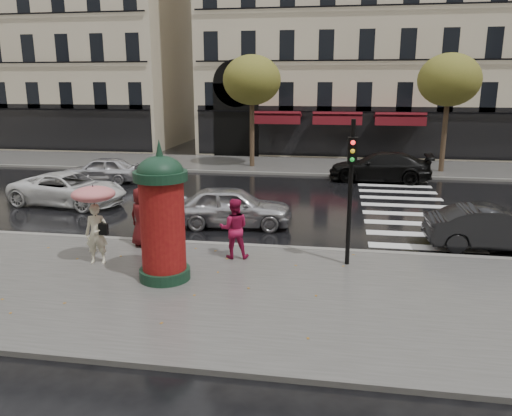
% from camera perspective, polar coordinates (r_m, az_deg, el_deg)
% --- Properties ---
extents(ground, '(160.00, 160.00, 0.00)m').
position_cam_1_polar(ground, '(13.03, -5.28, -8.72)').
color(ground, black).
rests_on(ground, ground).
extents(near_sidewalk, '(90.00, 7.00, 0.12)m').
position_cam_1_polar(near_sidewalk, '(12.56, -5.86, -9.34)').
color(near_sidewalk, '#474744').
rests_on(near_sidewalk, ground).
extents(far_sidewalk, '(90.00, 6.00, 0.12)m').
position_cam_1_polar(far_sidewalk, '(31.16, 3.50, 4.90)').
color(far_sidewalk, '#474744').
rests_on(far_sidewalk, ground).
extents(near_kerb, '(90.00, 0.25, 0.14)m').
position_cam_1_polar(near_kerb, '(15.74, -2.55, -4.32)').
color(near_kerb, slate).
rests_on(near_kerb, ground).
extents(far_kerb, '(90.00, 0.25, 0.14)m').
position_cam_1_polar(far_kerb, '(28.22, 2.87, 3.96)').
color(far_kerb, slate).
rests_on(far_kerb, ground).
extents(zebra_crossing, '(3.60, 11.75, 0.01)m').
position_cam_1_polar(zebra_crossing, '(21.99, 16.63, 0.27)').
color(zebra_crossing, silver).
rests_on(zebra_crossing, ground).
extents(bldg_far_left, '(24.00, 14.00, 22.90)m').
position_cam_1_polar(bldg_far_left, '(48.99, -23.12, 20.42)').
color(bldg_far_left, '#B7A88C').
rests_on(bldg_far_left, ground).
extents(tree_far_left, '(3.40, 3.40, 6.64)m').
position_cam_1_polar(tree_far_left, '(30.04, -0.47, 14.37)').
color(tree_far_left, '#38281C').
rests_on(tree_far_left, ground).
extents(tree_far_right, '(3.40, 3.40, 6.64)m').
position_cam_1_polar(tree_far_right, '(30.18, 21.20, 13.45)').
color(tree_far_right, '#38281C').
rests_on(tree_far_right, ground).
extents(woman_umbrella, '(1.18, 1.18, 2.26)m').
position_cam_1_polar(woman_umbrella, '(14.39, -17.94, -0.38)').
color(woman_umbrella, beige).
rests_on(woman_umbrella, near_sidewalk).
extents(woman_red, '(0.95, 0.79, 1.75)m').
position_cam_1_polar(woman_red, '(14.30, -2.53, -2.34)').
color(woman_red, '#9E133E').
rests_on(woman_red, near_sidewalk).
extents(man_burgundy, '(1.05, 0.85, 1.86)m').
position_cam_1_polar(man_burgundy, '(15.69, -12.88, -0.99)').
color(man_burgundy, '#4C0F10').
rests_on(man_burgundy, near_sidewalk).
extents(morris_column, '(1.34, 1.34, 3.61)m').
position_cam_1_polar(morris_column, '(12.73, -10.67, -0.68)').
color(morris_column, '#122F1F').
rests_on(morris_column, near_sidewalk).
extents(traffic_light, '(0.25, 0.37, 4.01)m').
position_cam_1_polar(traffic_light, '(13.56, 10.80, 3.27)').
color(traffic_light, black).
rests_on(traffic_light, near_sidewalk).
extents(car_silver, '(4.44, 2.15, 1.46)m').
position_cam_1_polar(car_silver, '(17.91, -2.76, 0.17)').
color(car_silver, '#B3B2B7').
rests_on(car_silver, ground).
extents(car_darkgrey, '(4.14, 1.56, 1.35)m').
position_cam_1_polar(car_darkgrey, '(17.11, 25.56, -2.10)').
color(car_darkgrey, black).
rests_on(car_darkgrey, ground).
extents(car_white, '(5.18, 2.91, 1.37)m').
position_cam_1_polar(car_white, '(22.50, -20.64, 2.03)').
color(car_white, white).
rests_on(car_white, ground).
extents(car_black, '(5.34, 2.39, 1.52)m').
position_cam_1_polar(car_black, '(27.04, 13.97, 4.60)').
color(car_black, black).
rests_on(car_black, ground).
extents(car_far_silver, '(4.13, 2.12, 1.35)m').
position_cam_1_polar(car_far_silver, '(27.06, -17.26, 4.20)').
color(car_far_silver, silver).
rests_on(car_far_silver, ground).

